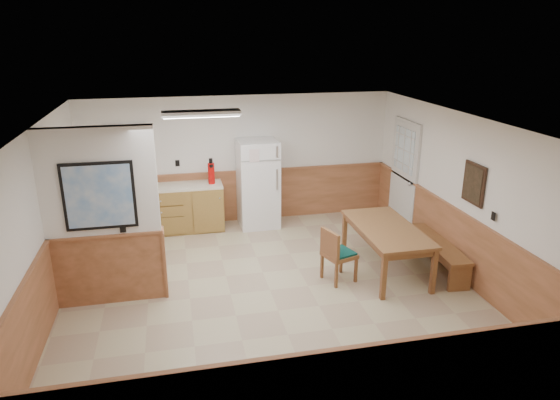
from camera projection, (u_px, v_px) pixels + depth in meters
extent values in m
plane|color=#BEAF88|center=(270.00, 290.00, 7.40)|extent=(6.00, 6.00, 0.00)
cube|color=white|center=(269.00, 123.00, 6.60)|extent=(6.00, 6.00, 0.02)
cube|color=white|center=(240.00, 160.00, 9.77)|extent=(6.00, 0.02, 2.50)
cube|color=white|center=(462.00, 197.00, 7.61)|extent=(0.02, 6.00, 2.50)
cube|color=white|center=(40.00, 228.00, 6.39)|extent=(0.02, 6.00, 2.50)
cube|color=#B96F4A|center=(241.00, 196.00, 10.00)|extent=(6.00, 0.04, 1.00)
cube|color=#B96F4A|center=(455.00, 242.00, 7.85)|extent=(0.04, 6.00, 1.00)
cube|color=#B96F4A|center=(50.00, 280.00, 6.64)|extent=(0.04, 6.00, 1.00)
cube|color=white|center=(99.00, 183.00, 6.57)|extent=(1.50, 0.15, 1.50)
cube|color=#B96F4A|center=(109.00, 268.00, 6.97)|extent=(1.50, 0.17, 1.00)
cube|color=black|center=(99.00, 196.00, 6.53)|extent=(0.92, 0.03, 0.92)
cube|color=white|center=(99.00, 196.00, 6.51)|extent=(0.84, 0.01, 0.84)
cube|color=olive|center=(186.00, 208.00, 9.52)|extent=(1.40, 0.60, 0.86)
cube|color=olive|center=(105.00, 214.00, 9.22)|extent=(0.06, 0.60, 0.86)
cube|color=olive|center=(147.00, 211.00, 9.37)|extent=(0.06, 0.60, 0.86)
cube|color=beige|center=(163.00, 187.00, 9.29)|extent=(2.20, 0.60, 0.04)
cube|color=beige|center=(163.00, 179.00, 9.55)|extent=(2.20, 0.02, 0.10)
cube|color=silver|center=(404.00, 177.00, 9.43)|extent=(0.05, 1.02, 2.15)
cube|color=silver|center=(403.00, 177.00, 9.43)|extent=(0.04, 0.90, 2.05)
cube|color=silver|center=(404.00, 150.00, 9.25)|extent=(0.02, 0.76, 0.80)
cube|color=silver|center=(127.00, 150.00, 9.23)|extent=(0.80, 0.03, 1.00)
cube|color=white|center=(127.00, 150.00, 9.22)|extent=(0.70, 0.01, 0.90)
cube|color=black|center=(474.00, 184.00, 7.23)|extent=(0.03, 0.50, 0.60)
cube|color=black|center=(473.00, 184.00, 7.22)|extent=(0.01, 0.42, 0.52)
cube|color=silver|center=(201.00, 113.00, 7.65)|extent=(1.20, 0.30, 0.08)
cube|color=white|center=(201.00, 116.00, 7.67)|extent=(1.15, 0.25, 0.01)
cube|color=white|center=(258.00, 184.00, 9.62)|extent=(0.77, 0.72, 1.70)
cube|color=silver|center=(277.00, 152.00, 9.12)|extent=(0.03, 0.02, 0.22)
cube|color=silver|center=(277.00, 179.00, 9.29)|extent=(0.03, 0.02, 0.40)
cube|color=olive|center=(387.00, 229.00, 7.77)|extent=(0.89, 1.79, 0.05)
cube|color=olive|center=(386.00, 233.00, 7.80)|extent=(0.79, 1.69, 0.10)
cube|color=olive|center=(384.00, 277.00, 7.05)|extent=(0.07, 0.07, 0.70)
cube|color=olive|center=(344.00, 233.00, 8.59)|extent=(0.07, 0.07, 0.70)
cube|color=olive|center=(434.00, 272.00, 7.20)|extent=(0.07, 0.07, 0.70)
cube|color=olive|center=(386.00, 229.00, 8.74)|extent=(0.07, 0.07, 0.70)
cube|color=olive|center=(438.00, 243.00, 7.98)|extent=(0.49, 1.66, 0.05)
cube|color=olive|center=(463.00, 278.00, 7.34)|extent=(0.34, 0.09, 0.40)
cube|color=olive|center=(415.00, 238.00, 8.76)|extent=(0.34, 0.09, 0.40)
cube|color=olive|center=(339.00, 255.00, 7.58)|extent=(0.54, 0.54, 0.06)
cube|color=#0F4C46|center=(339.00, 252.00, 7.56)|extent=(0.49, 0.49, 0.03)
cube|color=olive|center=(330.00, 244.00, 7.41)|extent=(0.18, 0.42, 0.40)
cube|color=#0F4C46|center=(320.00, 246.00, 7.33)|extent=(0.13, 0.36, 0.34)
cube|color=olive|center=(336.00, 276.00, 7.41)|extent=(0.05, 0.05, 0.39)
cube|color=olive|center=(322.00, 266.00, 7.71)|extent=(0.05, 0.05, 0.39)
cube|color=olive|center=(356.00, 270.00, 7.59)|extent=(0.05, 0.05, 0.39)
cube|color=olive|center=(341.00, 261.00, 7.89)|extent=(0.05, 0.05, 0.39)
cylinder|color=red|center=(211.00, 173.00, 9.39)|extent=(0.12, 0.12, 0.40)
cylinder|color=black|center=(211.00, 161.00, 9.31)|extent=(0.07, 0.07, 0.09)
cylinder|color=#198C33|center=(123.00, 182.00, 9.15)|extent=(0.07, 0.07, 0.22)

